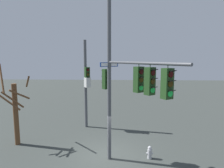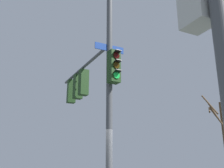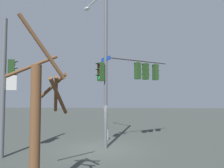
# 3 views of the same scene
# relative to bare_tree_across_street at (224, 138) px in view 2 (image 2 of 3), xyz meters

# --- Properties ---
(main_signal_pole_assembly) EXTENTS (3.32, 6.05, 9.89)m
(main_signal_pole_assembly) POSITION_rel_bare_tree_across_street_xyz_m (6.62, 7.79, 2.18)
(main_signal_pole_assembly) COLOR #4C4F54
(main_signal_pole_assembly) RESTS_ON ground
(bare_tree_across_street) EXTENTS (1.62, 1.93, 5.84)m
(bare_tree_across_street) POSITION_rel_bare_tree_across_street_xyz_m (0.00, 0.00, 0.00)
(bare_tree_across_street) COLOR brown
(bare_tree_across_street) RESTS_ON ground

